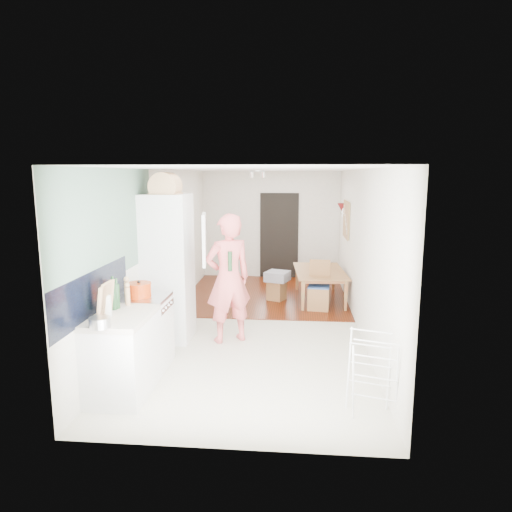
# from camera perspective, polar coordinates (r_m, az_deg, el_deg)

# --- Properties ---
(room_shell) EXTENTS (3.20, 7.00, 2.50)m
(room_shell) POSITION_cam_1_polar(r_m,az_deg,el_deg) (7.29, 0.32, 0.90)
(room_shell) COLOR white
(room_shell) RESTS_ON ground
(floor) EXTENTS (3.20, 7.00, 0.01)m
(floor) POSITION_cam_1_polar(r_m,az_deg,el_deg) (7.59, 0.32, -8.46)
(floor) COLOR beige
(floor) RESTS_ON ground
(wood_floor_overlay) EXTENTS (3.20, 3.30, 0.01)m
(wood_floor_overlay) POSITION_cam_1_polar(r_m,az_deg,el_deg) (9.36, 1.25, -4.82)
(wood_floor_overlay) COLOR #5C1907
(wood_floor_overlay) RESTS_ON room_shell
(sage_wall_panel) EXTENTS (0.02, 3.00, 1.30)m
(sage_wall_panel) POSITION_cam_1_polar(r_m,az_deg,el_deg) (5.64, -17.77, 3.84)
(sage_wall_panel) COLOR slate
(sage_wall_panel) RESTS_ON room_shell
(tile_splashback) EXTENTS (0.02, 1.90, 0.50)m
(tile_splashback) POSITION_cam_1_polar(r_m,az_deg,el_deg) (5.26, -19.61, -4.44)
(tile_splashback) COLOR black
(tile_splashback) RESTS_ON room_shell
(doorway_recess) EXTENTS (0.90, 0.04, 2.00)m
(doorway_recess) POSITION_cam_1_polar(r_m,az_deg,el_deg) (10.75, 2.91, 2.54)
(doorway_recess) COLOR black
(doorway_recess) RESTS_ON room_shell
(base_cabinet) EXTENTS (0.60, 0.90, 0.86)m
(base_cabinet) POSITION_cam_1_polar(r_m,az_deg,el_deg) (5.38, -16.32, -12.03)
(base_cabinet) COLOR white
(base_cabinet) RESTS_ON room_shell
(worktop) EXTENTS (0.62, 0.92, 0.06)m
(worktop) POSITION_cam_1_polar(r_m,az_deg,el_deg) (5.22, -16.57, -7.35)
(worktop) COLOR beige
(worktop) RESTS_ON room_shell
(range_cooker) EXTENTS (0.60, 0.60, 0.88)m
(range_cooker) POSITION_cam_1_polar(r_m,az_deg,el_deg) (6.03, -13.73, -9.35)
(range_cooker) COLOR white
(range_cooker) RESTS_ON room_shell
(cooker_top) EXTENTS (0.60, 0.60, 0.04)m
(cooker_top) POSITION_cam_1_polar(r_m,az_deg,el_deg) (5.89, -13.91, -5.12)
(cooker_top) COLOR #B0B0B3
(cooker_top) RESTS_ON room_shell
(fridge_housing) EXTENTS (0.66, 0.66, 2.15)m
(fridge_housing) POSITION_cam_1_polar(r_m,az_deg,el_deg) (6.79, -10.97, -1.48)
(fridge_housing) COLOR white
(fridge_housing) RESTS_ON room_shell
(fridge_door) EXTENTS (0.14, 0.56, 0.70)m
(fridge_door) POSITION_cam_1_polar(r_m,az_deg,el_deg) (6.28, -6.51, 2.10)
(fridge_door) COLOR white
(fridge_door) RESTS_ON room_shell
(fridge_interior) EXTENTS (0.02, 0.52, 0.66)m
(fridge_interior) POSITION_cam_1_polar(r_m,az_deg,el_deg) (6.63, -8.53, 2.48)
(fridge_interior) COLOR white
(fridge_interior) RESTS_ON room_shell
(pinboard) EXTENTS (0.03, 0.90, 0.70)m
(pinboard) POSITION_cam_1_polar(r_m,az_deg,el_deg) (9.17, 11.25, 4.50)
(pinboard) COLOR #D6B373
(pinboard) RESTS_ON room_shell
(pinboard_frame) EXTENTS (0.00, 0.94, 0.74)m
(pinboard_frame) POSITION_cam_1_polar(r_m,az_deg,el_deg) (9.16, 11.15, 4.50)
(pinboard_frame) COLOR #995930
(pinboard_frame) RESTS_ON room_shell
(wall_sconce) EXTENTS (0.18, 0.18, 0.16)m
(wall_sconce) POSITION_cam_1_polar(r_m,az_deg,el_deg) (9.79, 10.65, 6.04)
(wall_sconce) COLOR maroon
(wall_sconce) RESTS_ON room_shell
(person) EXTENTS (0.97, 0.86, 2.22)m
(person) POSITION_cam_1_polar(r_m,az_deg,el_deg) (6.57, -3.49, -1.39)
(person) COLOR #F26969
(person) RESTS_ON floor
(dining_table) EXTENTS (0.88, 1.47, 0.50)m
(dining_table) POSITION_cam_1_polar(r_m,az_deg,el_deg) (9.00, 8.13, -3.92)
(dining_table) COLOR #995930
(dining_table) RESTS_ON floor
(dining_chair) EXTENTS (0.41, 0.41, 0.89)m
(dining_chair) POSITION_cam_1_polar(r_m,az_deg,el_deg) (8.32, 7.86, -3.69)
(dining_chair) COLOR #995930
(dining_chair) RESTS_ON floor
(stool) EXTENTS (0.40, 0.40, 0.39)m
(stool) POSITION_cam_1_polar(r_m,az_deg,el_deg) (8.91, 2.58, -4.32)
(stool) COLOR #995930
(stool) RESTS_ON floor
(grey_drape) EXTENTS (0.53, 0.53, 0.19)m
(grey_drape) POSITION_cam_1_polar(r_m,az_deg,el_deg) (8.83, 2.70, -2.54)
(grey_drape) COLOR gray
(grey_drape) RESTS_ON stool
(drying_rack) EXTENTS (0.53, 0.51, 0.86)m
(drying_rack) POSITION_cam_1_polar(r_m,az_deg,el_deg) (4.90, 14.30, -14.20)
(drying_rack) COLOR white
(drying_rack) RESTS_ON floor
(bread_bin) EXTENTS (0.42, 0.40, 0.22)m
(bread_bin) POSITION_cam_1_polar(r_m,az_deg,el_deg) (6.58, -11.24, 8.53)
(bread_bin) COLOR tan
(bread_bin) RESTS_ON fridge_housing
(red_casserole) EXTENTS (0.36, 0.36, 0.18)m
(red_casserole) POSITION_cam_1_polar(r_m,az_deg,el_deg) (5.87, -14.41, -4.11)
(red_casserole) COLOR #C5380B
(red_casserole) RESTS_ON cooker_top
(steel_pan) EXTENTS (0.22, 0.22, 0.11)m
(steel_pan) POSITION_cam_1_polar(r_m,az_deg,el_deg) (4.84, -18.93, -7.86)
(steel_pan) COLOR #B0B0B3
(steel_pan) RESTS_ON worktop
(held_bottle) EXTENTS (0.06, 0.06, 0.28)m
(held_bottle) POSITION_cam_1_polar(r_m,az_deg,el_deg) (6.35, -3.27, -0.66)
(held_bottle) COLOR #1D4121
(held_bottle) RESTS_ON person
(bottle_a) EXTENTS (0.07, 0.07, 0.28)m
(bottle_a) POSITION_cam_1_polar(r_m,az_deg,el_deg) (5.42, -17.00, -4.84)
(bottle_a) COLOR #1D4121
(bottle_a) RESTS_ON worktop
(bottle_b) EXTENTS (0.08, 0.08, 0.31)m
(bottle_b) POSITION_cam_1_polar(r_m,az_deg,el_deg) (5.38, -17.41, -4.83)
(bottle_b) COLOR #1D4121
(bottle_b) RESTS_ON worktop
(bottle_c) EXTENTS (0.11, 0.11, 0.23)m
(bottle_c) POSITION_cam_1_polar(r_m,az_deg,el_deg) (5.18, -18.12, -5.90)
(bottle_c) COLOR silver
(bottle_c) RESTS_ON worktop
(pepper_mill_front) EXTENTS (0.06, 0.06, 0.21)m
(pepper_mill_front) POSITION_cam_1_polar(r_m,az_deg,el_deg) (5.52, -15.75, -4.89)
(pepper_mill_front) COLOR tan
(pepper_mill_front) RESTS_ON worktop
(pepper_mill_back) EXTENTS (0.08, 0.08, 0.24)m
(pepper_mill_back) POSITION_cam_1_polar(r_m,az_deg,el_deg) (5.70, -15.83, -4.30)
(pepper_mill_back) COLOR tan
(pepper_mill_back) RESTS_ON worktop
(chopping_boards) EXTENTS (0.09, 0.29, 0.38)m
(chopping_boards) POSITION_cam_1_polar(r_m,az_deg,el_deg) (5.12, -18.31, -5.21)
(chopping_boards) COLOR tan
(chopping_boards) RESTS_ON worktop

